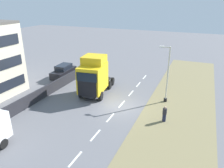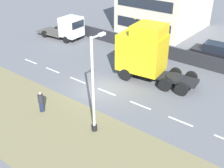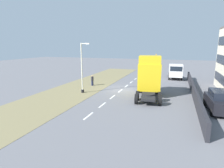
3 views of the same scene
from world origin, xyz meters
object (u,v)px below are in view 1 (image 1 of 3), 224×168
(parked_car, at_px, (64,72))
(pedestrian, at_px, (164,114))
(lamp_post, at_px, (167,78))
(lorry_cab, at_px, (94,76))

(parked_car, xyz_separation_m, pedestrian, (-15.70, 6.49, -0.21))
(parked_car, bearing_deg, lamp_post, 168.76)
(lorry_cab, xyz_separation_m, lamp_post, (-8.10, -1.56, 0.43))
(lorry_cab, relative_size, parked_car, 1.53)
(lorry_cab, bearing_deg, pedestrian, 155.41)
(lorry_cab, relative_size, pedestrian, 4.49)
(lorry_cab, height_order, lamp_post, lamp_post)
(parked_car, height_order, pedestrian, parked_car)
(lorry_cab, relative_size, lamp_post, 1.12)
(lorry_cab, distance_m, lamp_post, 8.26)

